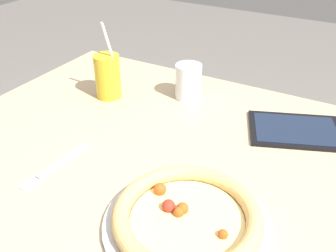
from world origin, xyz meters
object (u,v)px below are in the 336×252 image
object	(u,v)px
tablet	(296,130)
drink_cup_colored	(108,76)
fork	(53,167)
pizza_near	(187,218)
water_cup_clear	(188,81)

from	to	relation	value
tablet	drink_cup_colored	bearing A→B (deg)	-172.08
drink_cup_colored	tablet	bearing A→B (deg)	7.92
drink_cup_colored	fork	xyz separation A→B (m)	(0.10, -0.35, -0.07)
drink_cup_colored	tablet	world-z (taller)	drink_cup_colored
pizza_near	tablet	world-z (taller)	pizza_near
pizza_near	tablet	bearing A→B (deg)	77.28
fork	water_cup_clear	bearing A→B (deg)	76.70
drink_cup_colored	fork	distance (m)	0.37
pizza_near	drink_cup_colored	size ratio (longest dim) A/B	1.37
pizza_near	drink_cup_colored	world-z (taller)	drink_cup_colored
water_cup_clear	tablet	xyz separation A→B (m)	(0.34, -0.04, -0.05)
drink_cup_colored	fork	size ratio (longest dim) A/B	1.15
pizza_near	fork	bearing A→B (deg)	178.55
tablet	water_cup_clear	bearing A→B (deg)	173.94
water_cup_clear	fork	bearing A→B (deg)	-103.30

